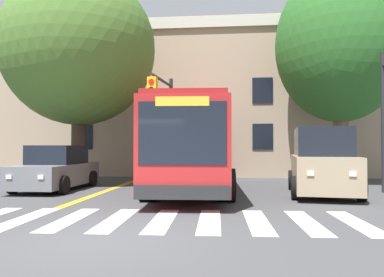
{
  "coord_description": "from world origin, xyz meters",
  "views": [
    {
      "loc": [
        2.44,
        -6.59,
        1.67
      ],
      "look_at": [
        1.09,
        7.35,
        2.0
      ],
      "focal_mm": 35.0,
      "sensor_mm": 36.0,
      "label": 1
    }
  ],
  "objects": [
    {
      "name": "building_facade",
      "position": [
        -0.75,
        17.47,
        4.51
      ],
      "size": [
        37.94,
        7.03,
        9.01
      ],
      "color": "tan",
      "rests_on": "ground"
    },
    {
      "name": "crosswalk",
      "position": [
        0.4,
        1.86,
        0.0
      ],
      "size": [
        10.27,
        3.17,
        0.01
      ],
      "color": "white",
      "rests_on": "ground"
    },
    {
      "name": "lane_line_yellow_outer",
      "position": [
        -2.12,
        15.86,
        0.0
      ],
      "size": [
        0.12,
        36.0,
        0.01
      ],
      "primitive_type": "cube",
      "color": "gold",
      "rests_on": "ground"
    },
    {
      "name": "car_tan_far_lane",
      "position": [
        5.72,
        6.93,
        1.1
      ],
      "size": [
        2.64,
        4.83,
        2.34
      ],
      "color": "tan",
      "rests_on": "ground"
    },
    {
      "name": "street_tree_curbside_small",
      "position": [
        -4.39,
        9.9,
        6.15
      ],
      "size": [
        9.75,
        9.9,
        9.65
      ],
      "color": "#4C3D2D",
      "rests_on": "ground"
    },
    {
      "name": "car_silver_behind_bus",
      "position": [
        1.29,
        16.59,
        1.08
      ],
      "size": [
        2.4,
        5.05,
        2.29
      ],
      "color": "#B7BABF",
      "rests_on": "ground"
    },
    {
      "name": "car_grey_near_lane",
      "position": [
        -4.31,
        7.6,
        0.79
      ],
      "size": [
        2.13,
        4.54,
        1.74
      ],
      "color": "slate",
      "rests_on": "ground"
    },
    {
      "name": "street_tree_curbside_large",
      "position": [
        7.58,
        11.08,
        6.46
      ],
      "size": [
        8.14,
        8.12,
        10.14
      ],
      "color": "brown",
      "rests_on": "ground"
    },
    {
      "name": "city_bus",
      "position": [
        1.02,
        8.38,
        1.72
      ],
      "size": [
        3.31,
        11.37,
        3.21
      ],
      "color": "#B22323",
      "rests_on": "ground"
    },
    {
      "name": "traffic_light_overhead",
      "position": [
        -0.23,
        8.63,
        3.2
      ],
      "size": [
        0.55,
        2.98,
        4.73
      ],
      "color": "#28282D",
      "rests_on": "ground"
    },
    {
      "name": "lane_line_yellow_inner",
      "position": [
        -2.28,
        15.86,
        0.0
      ],
      "size": [
        0.12,
        36.0,
        0.01
      ],
      "primitive_type": "cube",
      "color": "gold",
      "rests_on": "ground"
    },
    {
      "name": "ground_plane",
      "position": [
        0.0,
        0.0,
        0.0
      ],
      "size": [
        120.0,
        120.0,
        0.0
      ],
      "primitive_type": "plane",
      "color": "#424244"
    }
  ]
}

